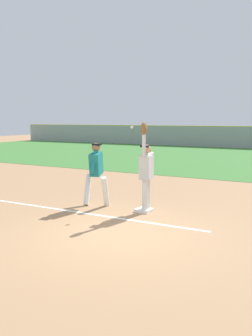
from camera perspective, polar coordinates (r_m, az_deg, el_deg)
ground_plane at (r=7.69m, az=-1.23°, el=-10.25°), size 74.82×74.82×0.00m
chalk_foul_line at (r=11.22m, az=-18.07°, el=-4.91°), size 12.00×0.20×0.01m
first_base at (r=9.52m, az=2.77°, el=-6.51°), size 0.40×0.40×0.08m
fielder at (r=9.30m, az=3.11°, el=-0.07°), size 0.33×0.90×2.28m
runner at (r=10.02m, az=-4.62°, el=-0.25°), size 0.85×0.83×1.72m
baseball at (r=9.75m, az=0.89°, el=6.30°), size 0.07×0.07×0.07m
parked_car_tan at (r=35.40m, az=9.95°, el=4.69°), size 4.48×2.27×1.25m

